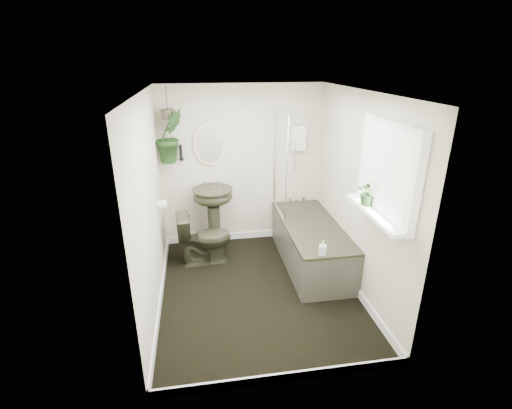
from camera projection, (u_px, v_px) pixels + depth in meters
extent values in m
cube|color=black|center=(258.00, 290.00, 4.49)|extent=(2.30, 2.80, 0.02)
cube|color=white|center=(258.00, 91.00, 3.63)|extent=(2.30, 2.80, 0.02)
cube|color=silver|center=(242.00, 166.00, 5.35)|extent=(2.30, 0.02, 2.30)
cube|color=silver|center=(289.00, 268.00, 2.77)|extent=(2.30, 0.02, 2.30)
cube|color=silver|center=(149.00, 207.00, 3.89)|extent=(0.02, 2.80, 2.30)
cube|color=silver|center=(358.00, 195.00, 4.23)|extent=(0.02, 2.80, 2.30)
cube|color=white|center=(258.00, 286.00, 4.47)|extent=(2.30, 2.80, 0.10)
cube|color=white|center=(298.00, 138.00, 5.26)|extent=(0.20, 0.10, 0.35)
ellipsoid|color=beige|center=(210.00, 144.00, 5.12)|extent=(0.46, 0.03, 0.62)
cylinder|color=black|center=(181.00, 152.00, 5.09)|extent=(0.04, 0.04, 0.22)
cylinder|color=white|center=(162.00, 205.00, 4.63)|extent=(0.11, 0.11, 0.11)
cube|color=white|center=(388.00, 171.00, 3.39)|extent=(0.08, 1.00, 0.90)
cube|color=white|center=(375.00, 213.00, 3.54)|extent=(0.18, 1.00, 0.04)
cube|color=white|center=(383.00, 171.00, 3.39)|extent=(0.01, 0.86, 0.76)
imported|color=#282A1B|center=(205.00, 238.00, 4.97)|extent=(0.74, 0.46, 0.72)
imported|color=black|center=(369.00, 192.00, 3.64)|extent=(0.29, 0.28, 0.26)
imported|color=black|center=(170.00, 136.00, 4.81)|extent=(0.48, 0.45, 0.69)
imported|color=#2F2728|center=(323.00, 248.00, 4.07)|extent=(0.10, 0.10, 0.17)
cylinder|color=#464032|center=(168.00, 114.00, 4.70)|extent=(0.16, 0.16, 0.12)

